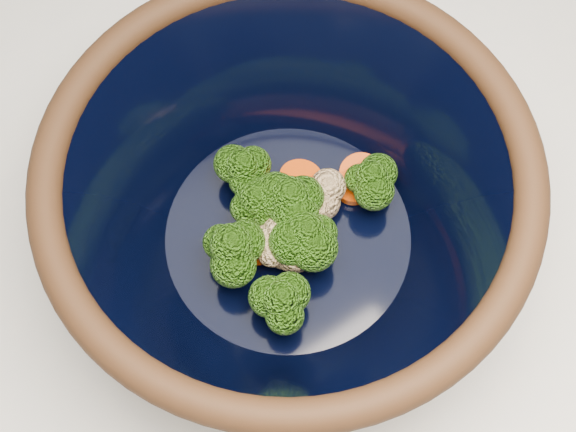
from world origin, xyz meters
TOP-DOWN VIEW (x-y plane):
  - counter at (0.00, 0.00)m, footprint 1.20×1.20m
  - mixing_bowl at (-0.11, 0.08)m, footprint 0.36×0.36m
  - vegetable_pile at (-0.11, 0.08)m, footprint 0.15×0.13m

SIDE VIEW (x-z plane):
  - counter at x=0.00m, z-range 0.00..0.90m
  - vegetable_pile at x=-0.11m, z-range 0.93..0.98m
  - mixing_bowl at x=-0.11m, z-range 0.91..1.04m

